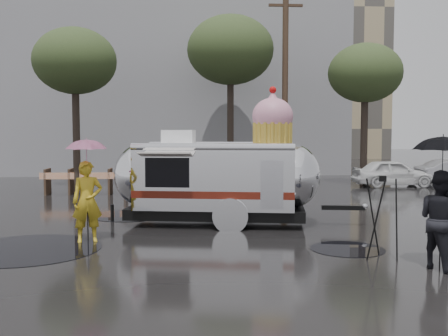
{
  "coord_description": "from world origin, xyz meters",
  "views": [
    {
      "loc": [
        -2.02,
        -10.57,
        2.44
      ],
      "look_at": [
        -1.1,
        3.21,
        1.47
      ],
      "focal_mm": 42.0,
      "sensor_mm": 36.0,
      "label": 1
    }
  ],
  "objects": [
    {
      "name": "person_left",
      "position": [
        -4.26,
        1.03,
        0.9
      ],
      "size": [
        0.73,
        0.58,
        1.79
      ],
      "primitive_type": "imported",
      "rotation": [
        0.0,
        0.0,
        0.26
      ],
      "color": "gold",
      "rests_on": "ground"
    },
    {
      "name": "umbrella_pink",
      "position": [
        -4.26,
        1.03,
        1.92
      ],
      "size": [
        1.1,
        1.1,
        2.3
      ],
      "color": "pink",
      "rests_on": "ground"
    },
    {
      "name": "barricade_row",
      "position": [
        -5.55,
        9.96,
        0.52
      ],
      "size": [
        4.3,
        0.8,
        1.0
      ],
      "color": "#473323",
      "rests_on": "ground"
    },
    {
      "name": "ground",
      "position": [
        0.0,
        0.0,
        0.0
      ],
      "size": [
        120.0,
        120.0,
        0.0
      ],
      "primitive_type": "plane",
      "color": "black",
      "rests_on": "ground"
    },
    {
      "name": "umbrella_black",
      "position": [
        2.42,
        -1.68,
        1.97
      ],
      "size": [
        1.24,
        1.24,
        2.39
      ],
      "color": "black",
      "rests_on": "ground"
    },
    {
      "name": "grey_building",
      "position": [
        -4.0,
        24.0,
        6.5
      ],
      "size": [
        22.0,
        12.0,
        13.0
      ],
      "primitive_type": "cube",
      "color": "gray",
      "rests_on": "ground"
    },
    {
      "name": "airstream_trailer",
      "position": [
        -1.22,
        3.2,
        1.29
      ],
      "size": [
        6.76,
        2.98,
        3.68
      ],
      "rotation": [
        0.0,
        0.0,
        -0.16
      ],
      "color": "silver",
      "rests_on": "ground"
    },
    {
      "name": "person_right",
      "position": [
        2.42,
        -1.68,
        0.88
      ],
      "size": [
        0.75,
        0.96,
        1.76
      ],
      "primitive_type": "imported",
      "rotation": [
        0.0,
        0.0,
        1.95
      ],
      "color": "black",
      "rests_on": "ground"
    },
    {
      "name": "utility_pole",
      "position": [
        2.5,
        14.0,
        4.62
      ],
      "size": [
        1.6,
        0.28,
        9.0
      ],
      "color": "#473323",
      "rests_on": "ground"
    },
    {
      "name": "tripod",
      "position": [
        1.64,
        -0.9,
        0.97
      ],
      "size": [
        0.64,
        0.65,
        1.61
      ],
      "rotation": [
        0.0,
        0.0,
        -0.23
      ],
      "color": "black",
      "rests_on": "ground"
    },
    {
      "name": "tree_mid",
      "position": [
        0.0,
        15.0,
        6.34
      ],
      "size": [
        4.2,
        4.2,
        8.03
      ],
      "color": "#382D26",
      "rests_on": "ground"
    },
    {
      "name": "tree_left",
      "position": [
        -7.0,
        13.0,
        5.48
      ],
      "size": [
        3.64,
        3.64,
        6.95
      ],
      "color": "#382D26",
      "rests_on": "ground"
    },
    {
      "name": "tree_right",
      "position": [
        6.0,
        13.0,
        5.06
      ],
      "size": [
        3.36,
        3.36,
        6.42
      ],
      "color": "#382D26",
      "rests_on": "ground"
    },
    {
      "name": "puddles",
      "position": [
        -3.99,
        1.6,
        0.01
      ],
      "size": [
        8.95,
        6.95,
        0.01
      ],
      "color": "black",
      "rests_on": "ground"
    }
  ]
}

